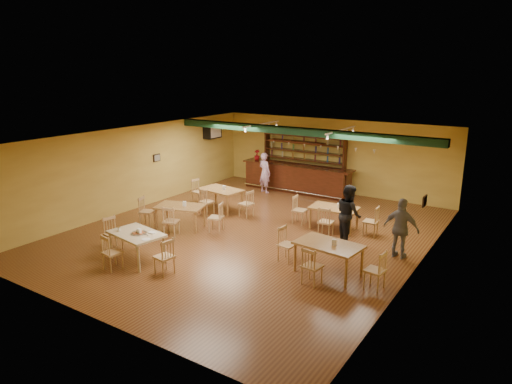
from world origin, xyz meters
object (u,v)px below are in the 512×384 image
Objects in this scene: patron_right_a at (349,214)px; near_table at (137,247)px; dining_table_c at (181,217)px; dining_table_d at (328,259)px; dining_table_a at (221,199)px; dining_table_b at (334,218)px; patron_bar at (265,173)px; bar_counter at (296,178)px.

near_table is at bearing 92.15° from patron_right_a.
dining_table_d is at bearing -24.00° from dining_table_c.
dining_table_d is at bearing -19.59° from dining_table_a.
dining_table_b is 0.92× the size of dining_table_d.
patron_bar is (0.05, 2.89, 0.45)m from dining_table_a.
patron_right_a reaches higher than dining_table_b.
dining_table_c is at bearing 108.26° from patron_bar.
dining_table_d reaches higher than dining_table_b.
dining_table_b is at bearing -47.23° from bar_counter.
near_table is 0.85× the size of patron_right_a.
bar_counter is 4.72m from dining_table_b.
dining_table_a is at bearing 110.19° from near_table.
dining_table_c is at bearing 116.75° from near_table.
dining_table_b is 3.35m from dining_table_d.
dining_table_c is 0.90× the size of patron_bar.
bar_counter is 2.99× the size of dining_table_d.
patron_right_a is at bearing -46.80° from bar_counter.
patron_bar is (-5.45, 5.75, 0.43)m from dining_table_d.
dining_table_b is 0.98× the size of dining_table_c.
bar_counter is 1.35m from patron_bar.
dining_table_a is at bearing -106.27° from bar_counter.
bar_counter is 3.87m from dining_table_a.
patron_bar reaches higher than dining_table_b.
dining_table_d is (5.38, -0.57, 0.03)m from dining_table_c.
patron_right_a reaches higher than near_table.
patron_right_a reaches higher than patron_bar.
bar_counter is 3.11× the size of dining_table_a.
patron_bar is (-1.03, -0.83, 0.26)m from bar_counter.
dining_table_d is at bearing 33.45° from near_table.
patron_bar is at bearing 105.95° from near_table.
patron_bar is at bearing 96.92° from dining_table_a.
bar_counter is 3.26× the size of dining_table_b.
dining_table_a is 1.04× the size of near_table.
patron_right_a reaches higher than dining_table_c.
patron_bar is at bearing 144.39° from dining_table_b.
dining_table_c is 1.01× the size of near_table.
patron_right_a is at bearing -48.71° from dining_table_b.
dining_table_a is 1.05× the size of dining_table_b.
near_table is at bearing -90.86° from dining_table_c.
dining_table_a is at bearing 74.85° from dining_table_c.
dining_table_b is at bearing 66.40° from near_table.
dining_table_d is 2.40m from patron_right_a.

